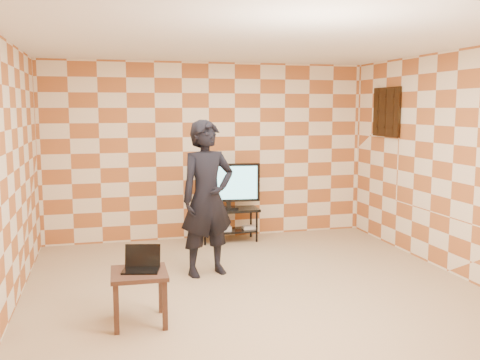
{
  "coord_description": "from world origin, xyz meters",
  "views": [
    {
      "loc": [
        -1.59,
        -5.57,
        2.01
      ],
      "look_at": [
        0.0,
        0.6,
        1.15
      ],
      "focal_mm": 40.0,
      "sensor_mm": 36.0,
      "label": 1
    }
  ],
  "objects_px": {
    "tv": "(229,184)",
    "person": "(207,198)",
    "tv_stand": "(229,218)",
    "side_table": "(139,281)"
  },
  "relations": [
    {
      "from": "tv",
      "to": "person",
      "type": "xyz_separation_m",
      "value": [
        -0.62,
        -1.52,
        0.06
      ]
    },
    {
      "from": "tv_stand",
      "to": "person",
      "type": "xyz_separation_m",
      "value": [
        -0.62,
        -1.52,
        0.57
      ]
    },
    {
      "from": "tv_stand",
      "to": "tv",
      "type": "xyz_separation_m",
      "value": [
        0.0,
        -0.0,
        0.52
      ]
    },
    {
      "from": "tv_stand",
      "to": "person",
      "type": "bearing_deg",
      "value": -112.16
    },
    {
      "from": "tv",
      "to": "side_table",
      "type": "relative_size",
      "value": 1.79
    },
    {
      "from": "tv_stand",
      "to": "side_table",
      "type": "relative_size",
      "value": 1.71
    },
    {
      "from": "tv_stand",
      "to": "side_table",
      "type": "height_order",
      "value": "same"
    },
    {
      "from": "person",
      "to": "tv",
      "type": "bearing_deg",
      "value": 52.97
    },
    {
      "from": "tv",
      "to": "tv_stand",
      "type": "bearing_deg",
      "value": 96.39
    },
    {
      "from": "tv_stand",
      "to": "side_table",
      "type": "distance_m",
      "value": 3.22
    }
  ]
}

